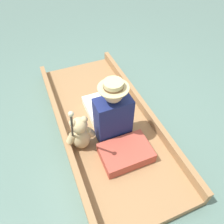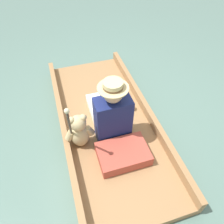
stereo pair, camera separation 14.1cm
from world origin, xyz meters
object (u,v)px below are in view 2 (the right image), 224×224
teddy_bear (79,132)px  walking_cane (70,125)px  wine_glass (130,105)px  seated_person (110,113)px

teddy_bear → walking_cane: (-0.08, -0.10, 0.25)m
teddy_bear → wine_glass: size_ratio=4.14×
seated_person → wine_glass: 0.44m
seated_person → wine_glass: (0.32, 0.22, -0.19)m
seated_person → wine_glass: size_ratio=7.19×
seated_person → walking_cane: 0.52m
wine_glass → walking_cane: (-0.76, -0.43, 0.38)m
wine_glass → walking_cane: size_ratio=0.14×
teddy_bear → wine_glass: teddy_bear is taller
seated_person → walking_cane: size_ratio=0.98×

